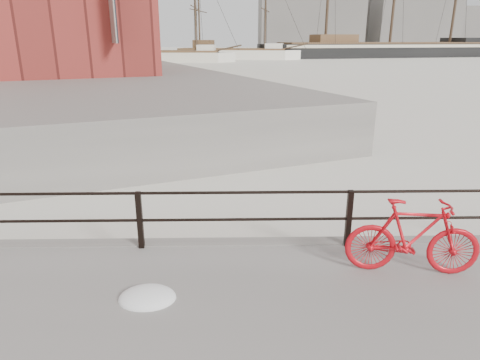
% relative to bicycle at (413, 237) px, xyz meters
% --- Properties ---
extents(far_quay, '(78.44, 148.07, 1.80)m').
position_rel_bicycle_xyz_m(far_quay, '(-37.21, 73.04, -0.04)').
color(far_quay, gray).
rests_on(far_quay, ground).
extents(bicycle, '(1.97, 0.54, 1.17)m').
position_rel_bicycle_xyz_m(bicycle, '(0.00, 0.00, 0.00)').
color(bicycle, red).
rests_on(bicycle, promenade).
extents(barque_black, '(67.53, 34.62, 36.18)m').
position_rel_bicycle_xyz_m(barque_black, '(30.82, 88.02, -0.94)').
color(barque_black, black).
rests_on(barque_black, ground).
extents(schooner_mid, '(29.63, 17.08, 20.12)m').
position_rel_bicycle_xyz_m(schooner_mid, '(-2.42, 79.61, -0.94)').
color(schooner_mid, white).
rests_on(schooner_mid, ground).
extents(schooner_left, '(26.57, 12.79, 19.71)m').
position_rel_bicycle_xyz_m(schooner_left, '(-14.36, 69.45, -0.94)').
color(schooner_left, silver).
rests_on(schooner_left, ground).
extents(workboat_near, '(12.25, 5.93, 7.00)m').
position_rel_bicycle_xyz_m(workboat_near, '(-21.08, 30.83, -0.94)').
color(workboat_near, black).
rests_on(workboat_near, ground).
extents(workboat_far, '(10.35, 9.17, 7.00)m').
position_rel_bicycle_xyz_m(workboat_far, '(-24.80, 40.88, -0.94)').
color(workboat_far, black).
rests_on(workboat_far, ground).
extents(apartment_brick, '(27.87, 22.90, 21.20)m').
position_rel_bicycle_xyz_m(apartment_brick, '(-52.18, 104.74, 11.46)').
color(apartment_brick, brown).
rests_on(apartment_brick, far_quay).
extents(industrial_west, '(32.00, 18.00, 18.00)m').
position_rel_bicycle_xyz_m(industrial_west, '(22.79, 141.04, 8.06)').
color(industrial_west, gray).
rests_on(industrial_west, ground).
extents(industrial_mid, '(26.00, 20.00, 24.00)m').
position_rel_bicycle_xyz_m(industrial_mid, '(57.79, 146.04, 11.06)').
color(industrial_mid, gray).
rests_on(industrial_mid, ground).
extents(industrial_east, '(20.00, 16.00, 14.00)m').
position_rel_bicycle_xyz_m(industrial_east, '(80.79, 151.04, 6.06)').
color(industrial_east, gray).
rests_on(industrial_east, ground).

